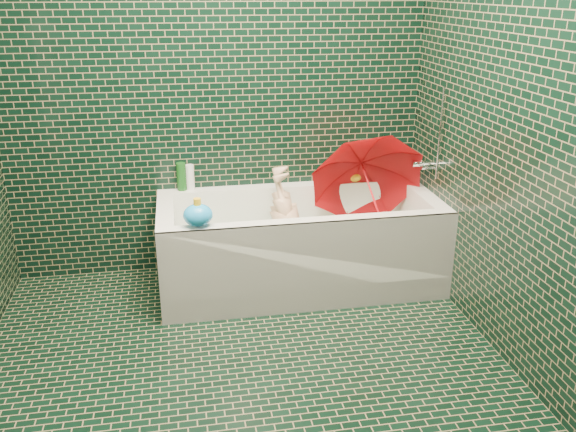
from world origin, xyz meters
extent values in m
plane|color=black|center=(0.00, 0.00, 0.00)|extent=(2.80, 2.80, 0.00)
plane|color=black|center=(0.00, 1.40, 1.25)|extent=(2.80, 0.00, 2.80)
plane|color=black|center=(0.00, -1.40, 1.25)|extent=(2.80, 0.00, 2.80)
plane|color=black|center=(1.30, 0.00, 1.25)|extent=(0.00, 2.80, 2.80)
cube|color=white|center=(0.45, 1.02, 0.07)|extent=(1.70, 0.75, 0.15)
cube|color=white|center=(0.45, 1.35, 0.35)|extent=(1.70, 0.10, 0.40)
cube|color=white|center=(0.45, 0.70, 0.35)|extent=(1.70, 0.10, 0.40)
cube|color=white|center=(1.25, 1.02, 0.35)|extent=(0.10, 0.55, 0.40)
cube|color=white|center=(-0.35, 1.02, 0.35)|extent=(0.10, 0.55, 0.40)
cube|color=white|center=(0.45, 0.66, 0.28)|extent=(1.70, 0.02, 0.55)
cube|color=green|center=(0.45, 1.02, 0.16)|extent=(1.35, 0.47, 0.01)
cube|color=silver|center=(0.45, 1.02, 0.30)|extent=(1.48, 0.53, 0.00)
cylinder|color=silver|center=(1.28, 1.02, 0.73)|extent=(0.14, 0.05, 0.05)
cylinder|color=silver|center=(1.20, 1.08, 0.73)|extent=(0.05, 0.04, 0.04)
cylinder|color=silver|center=(1.27, 0.92, 0.95)|extent=(0.01, 0.01, 0.55)
imported|color=#D7A886|center=(0.41, 1.05, 0.31)|extent=(0.93, 0.48, 0.37)
imported|color=red|center=(0.90, 1.03, 0.57)|extent=(0.80, 0.95, 0.95)
imported|color=white|center=(1.23, 1.36, 0.55)|extent=(0.11, 0.11, 0.25)
imported|color=#3E1E71|center=(1.22, 1.37, 0.55)|extent=(0.10, 0.10, 0.20)
imported|color=#144816|center=(1.12, 1.33, 0.55)|extent=(0.13, 0.13, 0.16)
cylinder|color=#144816|center=(1.01, 1.35, 0.67)|extent=(0.07, 0.07, 0.23)
cylinder|color=silver|center=(1.23, 1.34, 0.63)|extent=(0.06, 0.06, 0.16)
cylinder|color=#144816|center=(-0.24, 1.37, 0.64)|extent=(0.08, 0.08, 0.18)
cylinder|color=white|center=(-0.19, 1.36, 0.63)|extent=(0.06, 0.06, 0.16)
ellipsoid|color=yellow|center=(0.88, 1.33, 0.59)|extent=(0.10, 0.09, 0.07)
sphere|color=yellow|center=(0.92, 1.32, 0.63)|extent=(0.05, 0.05, 0.05)
cone|color=orange|center=(0.94, 1.32, 0.63)|extent=(0.02, 0.02, 0.02)
ellipsoid|color=#1A92F2|center=(-0.17, 0.71, 0.62)|extent=(0.19, 0.17, 0.12)
cylinder|color=yellow|center=(-0.17, 0.71, 0.69)|extent=(0.04, 0.04, 0.04)
camera|label=1|loc=(-0.24, -2.37, 1.77)|focal=38.00mm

